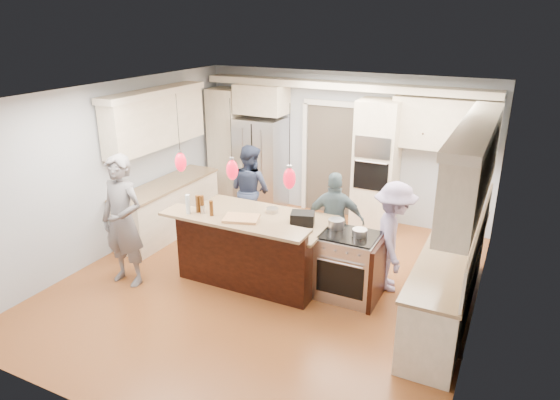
# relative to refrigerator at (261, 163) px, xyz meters

# --- Properties ---
(ground_plane) EXTENTS (6.00, 6.00, 0.00)m
(ground_plane) POSITION_rel_refrigerator_xyz_m (1.55, -2.64, -0.90)
(ground_plane) COLOR #A85F2E
(ground_plane) RESTS_ON ground
(room_shell) EXTENTS (5.54, 6.04, 2.72)m
(room_shell) POSITION_rel_refrigerator_xyz_m (1.55, -2.64, 0.92)
(room_shell) COLOR #B2BCC6
(room_shell) RESTS_ON ground
(refrigerator) EXTENTS (0.90, 0.70, 1.80)m
(refrigerator) POSITION_rel_refrigerator_xyz_m (0.00, 0.00, 0.00)
(refrigerator) COLOR #B7B7BC
(refrigerator) RESTS_ON ground
(oven_column) EXTENTS (0.72, 0.69, 2.30)m
(oven_column) POSITION_rel_refrigerator_xyz_m (2.30, 0.03, 0.25)
(oven_column) COLOR #F5E4C7
(oven_column) RESTS_ON ground
(back_upper_cabinets) EXTENTS (5.30, 0.61, 2.54)m
(back_upper_cabinets) POSITION_rel_refrigerator_xyz_m (0.80, 0.12, 0.77)
(back_upper_cabinets) COLOR #F5E4C7
(back_upper_cabinets) RESTS_ON ground
(right_counter_run) EXTENTS (0.64, 3.10, 2.51)m
(right_counter_run) POSITION_rel_refrigerator_xyz_m (3.99, -2.34, 0.16)
(right_counter_run) COLOR #F5E4C7
(right_counter_run) RESTS_ON ground
(left_cabinets) EXTENTS (0.64, 2.30, 2.51)m
(left_cabinets) POSITION_rel_refrigerator_xyz_m (-0.89, -1.84, 0.16)
(left_cabinets) COLOR #F5E4C7
(left_cabinets) RESTS_ON ground
(kitchen_island) EXTENTS (2.10, 1.46, 1.12)m
(kitchen_island) POSITION_rel_refrigerator_xyz_m (1.30, -2.57, -0.41)
(kitchen_island) COLOR black
(kitchen_island) RESTS_ON ground
(island_range) EXTENTS (0.82, 0.71, 0.92)m
(island_range) POSITION_rel_refrigerator_xyz_m (2.71, -2.49, -0.44)
(island_range) COLOR #B7B7BC
(island_range) RESTS_ON ground
(pendant_lights) EXTENTS (1.75, 0.15, 1.03)m
(pendant_lights) POSITION_rel_refrigerator_xyz_m (1.30, -3.15, 0.90)
(pendant_lights) COLOR black
(pendant_lights) RESTS_ON ground
(person_bar_end) EXTENTS (0.70, 0.46, 1.89)m
(person_bar_end) POSITION_rel_refrigerator_xyz_m (-0.28, -3.53, 0.05)
(person_bar_end) COLOR slate
(person_bar_end) RESTS_ON ground
(person_far_left) EXTENTS (0.91, 0.78, 1.60)m
(person_far_left) POSITION_rel_refrigerator_xyz_m (0.45, -1.23, -0.10)
(person_far_left) COLOR #27314C
(person_far_left) RESTS_ON ground
(person_far_right) EXTENTS (0.95, 0.61, 1.51)m
(person_far_right) POSITION_rel_refrigerator_xyz_m (2.21, -1.79, -0.15)
(person_far_right) COLOR slate
(person_far_right) RESTS_ON ground
(person_range_side) EXTENTS (0.85, 1.13, 1.56)m
(person_range_side) POSITION_rel_refrigerator_xyz_m (3.15, -2.02, -0.12)
(person_range_side) COLOR #9788B7
(person_range_side) RESTS_ON ground
(floor_rug) EXTENTS (0.72, 0.95, 0.01)m
(floor_rug) POSITION_rel_refrigerator_xyz_m (3.95, -2.87, -0.89)
(floor_rug) COLOR #87674A
(floor_rug) RESTS_ON ground
(water_bottle) EXTENTS (0.08, 0.08, 0.27)m
(water_bottle) POSITION_rel_refrigerator_xyz_m (0.64, -3.24, 0.35)
(water_bottle) COLOR silver
(water_bottle) RESTS_ON kitchen_island
(beer_bottle_a) EXTENTS (0.07, 0.07, 0.24)m
(beer_bottle_a) POSITION_rel_refrigerator_xyz_m (0.72, -3.13, 0.34)
(beer_bottle_a) COLOR #4B280D
(beer_bottle_a) RESTS_ON kitchen_island
(beer_bottle_b) EXTENTS (0.05, 0.05, 0.21)m
(beer_bottle_b) POSITION_rel_refrigerator_xyz_m (0.96, -3.16, 0.33)
(beer_bottle_b) COLOR #4B280D
(beer_bottle_b) RESTS_ON kitchen_island
(beer_bottle_c) EXTENTS (0.08, 0.08, 0.25)m
(beer_bottle_c) POSITION_rel_refrigerator_xyz_m (0.79, -3.13, 0.34)
(beer_bottle_c) COLOR #4B280D
(beer_bottle_c) RESTS_ON kitchen_island
(drink_can) EXTENTS (0.07, 0.07, 0.11)m
(drink_can) POSITION_rel_refrigerator_xyz_m (0.81, -3.15, 0.28)
(drink_can) COLOR #B7B7BC
(drink_can) RESTS_ON kitchen_island
(cutting_board) EXTENTS (0.53, 0.44, 0.04)m
(cutting_board) POSITION_rel_refrigerator_xyz_m (1.39, -3.11, 0.24)
(cutting_board) COLOR tan
(cutting_board) RESTS_ON kitchen_island
(pot_large) EXTENTS (0.22, 0.22, 0.13)m
(pot_large) POSITION_rel_refrigerator_xyz_m (2.44, -2.38, 0.08)
(pot_large) COLOR #B7B7BC
(pot_large) RESTS_ON island_range
(pot_small) EXTENTS (0.20, 0.20, 0.10)m
(pot_small) POSITION_rel_refrigerator_xyz_m (2.81, -2.49, 0.07)
(pot_small) COLOR #B7B7BC
(pot_small) RESTS_ON island_range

